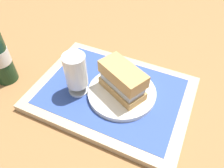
{
  "coord_description": "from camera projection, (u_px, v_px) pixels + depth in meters",
  "views": [
    {
      "loc": [
        -0.18,
        0.38,
        0.49
      ],
      "look_at": [
        0.0,
        0.0,
        0.05
      ],
      "focal_mm": 35.26,
      "sensor_mm": 36.0,
      "label": 1
    }
  ],
  "objects": [
    {
      "name": "plate",
      "position": [
        121.0,
        93.0,
        0.61
      ],
      "size": [
        0.19,
        0.19,
        0.01
      ],
      "primitive_type": "cylinder",
      "color": "silver",
      "rests_on": "placemat"
    },
    {
      "name": "tray",
      "position": [
        112.0,
        94.0,
        0.64
      ],
      "size": [
        0.44,
        0.32,
        0.02
      ],
      "primitive_type": "cube",
      "color": "tan",
      "rests_on": "ground_plane"
    },
    {
      "name": "beer_glass",
      "position": [
        76.0,
        73.0,
        0.58
      ],
      "size": [
        0.06,
        0.06,
        0.12
      ],
      "color": "silver",
      "rests_on": "placemat"
    },
    {
      "name": "placemat",
      "position": [
        112.0,
        91.0,
        0.63
      ],
      "size": [
        0.38,
        0.27,
        0.0
      ],
      "primitive_type": "cube",
      "color": "#2D4793",
      "rests_on": "tray"
    },
    {
      "name": "ground_plane",
      "position": [
        112.0,
        96.0,
        0.64
      ],
      "size": [
        3.0,
        3.0,
        0.0
      ],
      "primitive_type": "plane",
      "color": "olive"
    },
    {
      "name": "sandwich",
      "position": [
        121.0,
        80.0,
        0.58
      ],
      "size": [
        0.14,
        0.12,
        0.08
      ],
      "rotation": [
        0.0,
        0.0,
        -0.46
      ],
      "color": "tan",
      "rests_on": "plate"
    }
  ]
}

